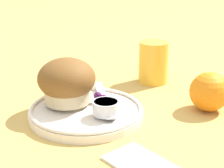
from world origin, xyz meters
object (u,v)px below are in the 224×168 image
at_px(orange_fruit, 209,92).
at_px(muffin, 67,82).
at_px(butter_knife, 104,99).
at_px(juice_glass, 153,62).

bearing_deg(orange_fruit, muffin, -128.08).
distance_m(butter_knife, orange_fruit, 0.19).
bearing_deg(juice_glass, butter_knife, -74.68).
distance_m(butter_knife, juice_glass, 0.18).
relative_size(butter_knife, juice_glass, 1.70).
bearing_deg(butter_knife, orange_fruit, 80.44).
height_order(orange_fruit, juice_glass, juice_glass).
distance_m(orange_fruit, juice_glass, 0.17).
xyz_separation_m(muffin, orange_fruit, (0.16, 0.20, -0.02)).
bearing_deg(orange_fruit, butter_knife, -130.15).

